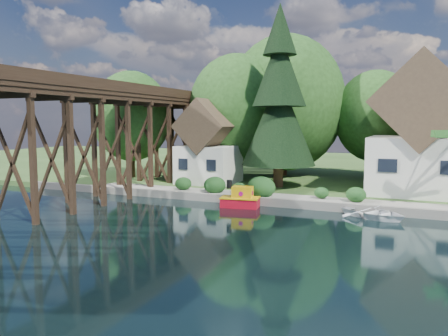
{
  "coord_description": "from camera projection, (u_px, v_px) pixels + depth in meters",
  "views": [
    {
      "loc": [
        6.47,
        -22.55,
        6.19
      ],
      "look_at": [
        -5.81,
        6.0,
        2.92
      ],
      "focal_mm": 35.0,
      "sensor_mm": 36.0,
      "label": 1
    }
  ],
  "objects": [
    {
      "name": "ground",
      "position": [
        278.0,
        236.0,
        23.79
      ],
      "size": [
        140.0,
        140.0,
        0.0
      ],
      "primitive_type": "plane",
      "color": "black",
      "rests_on": "ground"
    },
    {
      "name": "bank",
      "position": [
        354.0,
        170.0,
        54.82
      ],
      "size": [
        140.0,
        52.0,
        0.5
      ],
      "primitive_type": "cube",
      "color": "#2B4B1E",
      "rests_on": "ground"
    },
    {
      "name": "seawall",
      "position": [
        369.0,
        209.0,
        29.49
      ],
      "size": [
        60.0,
        0.4,
        0.62
      ],
      "primitive_type": "cube",
      "color": "slate",
      "rests_on": "ground"
    },
    {
      "name": "promenade",
      "position": [
        401.0,
        205.0,
        29.87
      ],
      "size": [
        50.0,
        2.6,
        0.06
      ],
      "primitive_type": "cube",
      "color": "gray",
      "rests_on": "bank"
    },
    {
      "name": "trestle_bridge",
      "position": [
        101.0,
        133.0,
        34.24
      ],
      "size": [
        4.12,
        44.18,
        9.3
      ],
      "color": "black",
      "rests_on": "ground"
    },
    {
      "name": "house_left",
      "position": [
        419.0,
        135.0,
        35.12
      ],
      "size": [
        7.64,
        8.64,
        11.02
      ],
      "color": "silver",
      "rests_on": "bank"
    },
    {
      "name": "shed",
      "position": [
        209.0,
        147.0,
        40.96
      ],
      "size": [
        5.09,
        5.4,
        7.85
      ],
      "color": "silver",
      "rests_on": "bank"
    },
    {
      "name": "bg_trees",
      "position": [
        351.0,
        111.0,
        42.05
      ],
      "size": [
        49.9,
        13.3,
        10.57
      ],
      "color": "#382314",
      "rests_on": "bank"
    },
    {
      "name": "shrubs",
      "position": [
        255.0,
        186.0,
        33.92
      ],
      "size": [
        15.76,
        2.47,
        1.7
      ],
      "color": "#163F17",
      "rests_on": "bank"
    },
    {
      "name": "conifer",
      "position": [
        279.0,
        100.0,
        37.76
      ],
      "size": [
        6.42,
        6.42,
        15.8
      ],
      "color": "#382314",
      "rests_on": "bank"
    },
    {
      "name": "tugboat",
      "position": [
        241.0,
        199.0,
        31.82
      ],
      "size": [
        2.99,
        1.94,
        2.03
      ],
      "color": "red",
      "rests_on": "ground"
    },
    {
      "name": "boat_white_a",
      "position": [
        374.0,
        212.0,
        28.22
      ],
      "size": [
        5.07,
        4.52,
        0.87
      ],
      "primitive_type": "imported",
      "rotation": [
        0.0,
        0.0,
        1.12
      ],
      "color": "white",
      "rests_on": "ground"
    }
  ]
}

